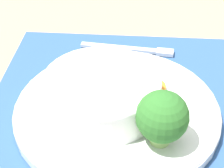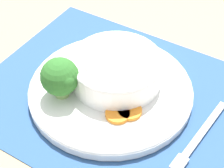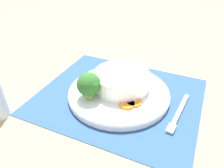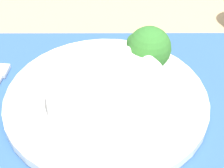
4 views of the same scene
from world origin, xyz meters
name	(u,v)px [view 3 (image 3 of 4)]	position (x,y,z in m)	size (l,w,h in m)	color
ground_plane	(119,96)	(0.00, 0.00, 0.00)	(4.00, 4.00, 0.00)	tan
placemat	(119,96)	(0.00, 0.00, 0.00)	(0.52, 0.45, 0.00)	#2D5184
plate	(119,92)	(0.00, 0.00, 0.02)	(0.32, 0.32, 0.02)	white
bowl	(122,79)	(0.00, -0.02, 0.05)	(0.18, 0.18, 0.07)	white
broccoli_floret	(89,85)	(0.07, 0.06, 0.07)	(0.07, 0.07, 0.08)	#84AD5B
carrot_slice_near	(127,104)	(-0.04, 0.06, 0.02)	(0.04, 0.04, 0.01)	orange
carrot_slice_middle	(134,102)	(-0.06, 0.04, 0.02)	(0.04, 0.04, 0.01)	orange
fork	(177,116)	(-0.19, 0.04, 0.01)	(0.04, 0.18, 0.01)	silver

